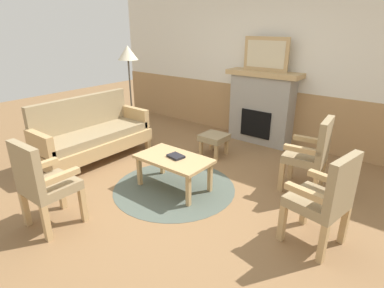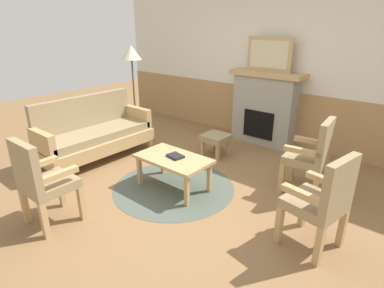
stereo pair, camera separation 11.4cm
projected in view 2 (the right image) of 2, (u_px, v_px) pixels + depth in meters
name	position (u px, v px, depth m)	size (l,w,h in m)	color
ground_plane	(175.00, 191.00, 4.06)	(14.00, 14.00, 0.00)	olive
wall_back	(274.00, 68.00, 5.44)	(7.20, 0.14, 2.70)	silver
fireplace	(265.00, 107.00, 5.50)	(1.30, 0.44, 1.28)	gray
framed_picture	(269.00, 54.00, 5.17)	(0.80, 0.04, 0.56)	tan
couch	(95.00, 135.00, 4.92)	(0.70, 1.80, 0.98)	tan
coffee_table	(173.00, 161.00, 4.00)	(0.96, 0.56, 0.44)	tan
round_rug	(174.00, 187.00, 4.14)	(1.60, 1.60, 0.01)	#4C564C
book_on_table	(175.00, 156.00, 3.97)	(0.21, 0.15, 0.03)	black
footstool	(216.00, 139.00, 5.05)	(0.40, 0.40, 0.36)	tan
armchair_near_fireplace	(312.00, 153.00, 3.84)	(0.52, 0.52, 0.98)	tan
armchair_by_window_left	(323.00, 199.00, 2.84)	(0.56, 0.56, 0.98)	tan
armchair_front_left	(42.00, 179.00, 3.20)	(0.49, 0.49, 0.98)	tan
floor_lamp_by_couch	(132.00, 58.00, 5.60)	(0.36, 0.36, 1.68)	#332D28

